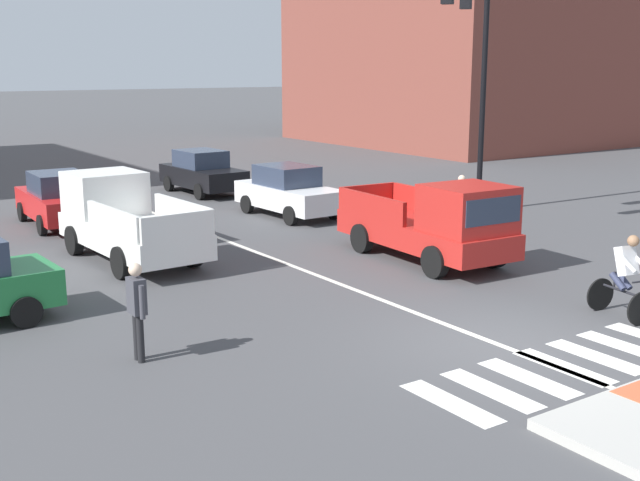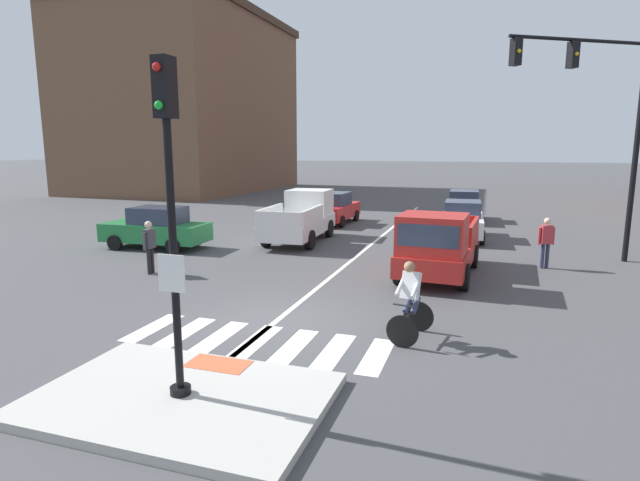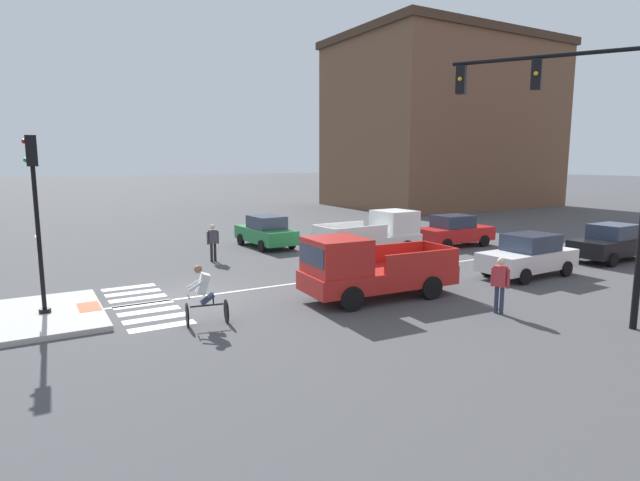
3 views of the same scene
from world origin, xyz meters
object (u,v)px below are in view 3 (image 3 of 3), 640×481
Objects in this scene: car_black_eastbound_distant at (611,243)px; pickup_truck_white_westbound_far at (376,235)px; pedestrian_at_curb_left at (213,240)px; pedestrian_waiting_far_side at (500,281)px; car_green_cross_left at (266,232)px; car_red_westbound_distant at (454,231)px; car_white_eastbound_far at (528,256)px; pickup_truck_red_eastbound_mid at (367,270)px; cyclist at (204,294)px; traffic_light_mast at (585,134)px; signal_pole at (36,208)px.

car_black_eastbound_distant is 0.80× the size of pickup_truck_white_westbound_far.
pedestrian_at_curb_left is 12.71m from pedestrian_waiting_far_side.
car_green_cross_left and car_red_westbound_distant have the same top height.
car_white_eastbound_far is at bearing -21.69° from car_red_westbound_distant.
cyclist is at bearing -90.40° from pickup_truck_red_eastbound_mid.
car_white_eastbound_far is 7.11m from car_red_westbound_distant.
pickup_truck_white_westbound_far is 7.50m from pedestrian_at_curb_left.
pickup_truck_white_westbound_far is 9.66m from pedestrian_waiting_far_side.
car_red_westbound_distant is at bearing 158.31° from car_white_eastbound_far.
cyclist is at bearing -19.99° from pedestrian_at_curb_left.
pedestrian_at_curb_left is at bearing -132.92° from car_white_eastbound_far.
pedestrian_at_curb_left is (-13.31, -5.90, -4.15)m from traffic_light_mast.
pickup_truck_red_eastbound_mid is (6.14, -4.86, 0.00)m from pickup_truck_white_westbound_far.
car_green_cross_left is 12.79m from car_white_eastbound_far.
car_black_eastbound_distant is 11.20m from pedestrian_waiting_far_side.
car_black_eastbound_distant is at bearing 60.59° from pedestrian_at_curb_left.
traffic_light_mast reaches higher than pedestrian_at_curb_left.
cyclist is (-4.76, -9.01, -4.26)m from traffic_light_mast.
traffic_light_mast is 11.04m from cyclist.
pedestrian_at_curb_left is 1.00× the size of pedestrian_waiting_far_side.
pickup_truck_red_eastbound_mid reaches higher than pedestrian_waiting_far_side.
pickup_truck_white_westbound_far is (0.12, -5.14, 0.17)m from car_red_westbound_distant.
pickup_truck_red_eastbound_mid reaches higher than car_green_cross_left.
pickup_truck_white_westbound_far is 3.11× the size of pedestrian_at_curb_left.
pedestrian_waiting_far_side is at bearing 61.68° from signal_pole.
car_white_eastbound_far is at bearing 78.51° from signal_pole.
pedestrian_at_curb_left reaches higher than car_white_eastbound_far.
car_red_westbound_distant is 12.46m from pedestrian_at_curb_left.
car_black_eastbound_distant is at bearing 82.02° from signal_pole.
car_red_westbound_distant is at bearing 150.02° from traffic_light_mast.
car_green_cross_left is at bearing 123.18° from pedestrian_at_curb_left.
cyclist reaches higher than pedestrian_at_curb_left.
car_white_eastbound_far is 12.72m from cyclist.
pickup_truck_white_westbound_far is at bearing 120.87° from cyclist.
signal_pole reaches higher than car_red_westbound_distant.
signal_pole is at bearing -128.32° from cyclist.
pedestrian_waiting_far_side is at bearing -73.96° from car_black_eastbound_distant.
car_green_cross_left is 9.82m from car_red_westbound_distant.
car_green_cross_left and car_black_eastbound_distant have the same top height.
car_black_eastbound_distant is 0.80× the size of pickup_truck_red_eastbound_mid.
traffic_light_mast is (7.72, 12.76, 1.99)m from signal_pole.
car_red_westbound_distant is 16.56m from cyclist.
pedestrian_waiting_far_side is (9.48, -7.54, 0.17)m from car_red_westbound_distant.
traffic_light_mast is 7.18m from car_white_eastbound_far.
pedestrian_waiting_far_side reaches higher than car_red_westbound_distant.
pickup_truck_red_eastbound_mid is at bearing 89.60° from cyclist.
car_black_eastbound_distant is at bearing 106.04° from pedestrian_waiting_far_side.
car_red_westbound_distant is 2.49× the size of pedestrian_waiting_far_side.
signal_pole is at bearing -108.25° from pickup_truck_red_eastbound_mid.
car_white_eastbound_far and car_black_eastbound_distant have the same top height.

